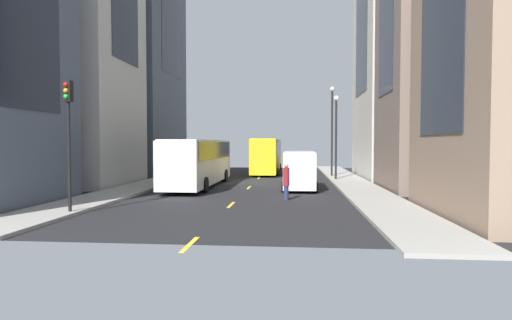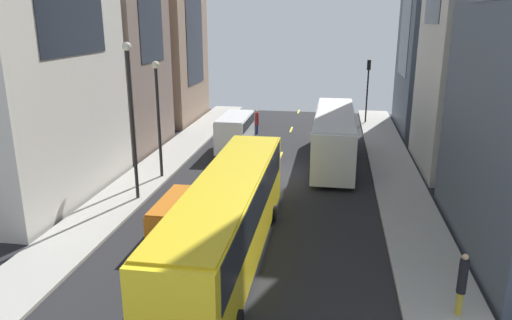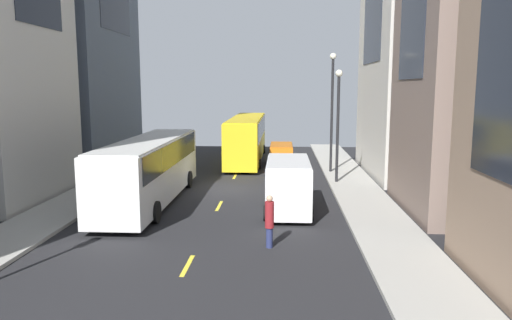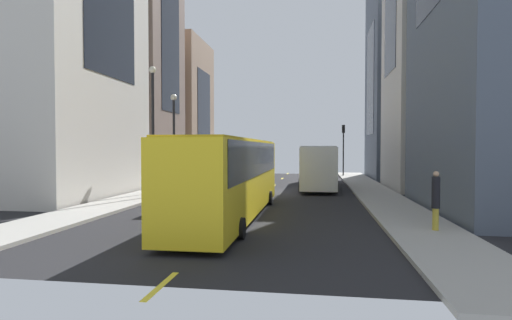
{
  "view_description": "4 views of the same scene",
  "coord_description": "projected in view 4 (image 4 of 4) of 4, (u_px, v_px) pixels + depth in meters",
  "views": [
    {
      "loc": [
        3.18,
        -33.5,
        3.08
      ],
      "look_at": [
        -0.35,
        5.08,
        1.6
      ],
      "focal_mm": 29.46,
      "sensor_mm": 36.0,
      "label": 1
    },
    {
      "loc": [
        -3.59,
        28.79,
        9.56
      ],
      "look_at": [
        0.26,
        5.1,
        2.41
      ],
      "focal_mm": 33.98,
      "sensor_mm": 36.0,
      "label": 2
    },
    {
      "loc": [
        3.19,
        -28.26,
        6.04
      ],
      "look_at": [
        1.53,
        2.6,
        1.38
      ],
      "focal_mm": 34.01,
      "sensor_mm": 36.0,
      "label": 3
    },
    {
      "loc": [
        -3.54,
        29.79,
        3.18
      ],
      "look_at": [
        0.45,
        3.17,
        2.41
      ],
      "focal_mm": 28.28,
      "sensor_mm": 36.0,
      "label": 4
    }
  ],
  "objects": [
    {
      "name": "ground_plane",
      "position": [
        268.0,
        191.0,
        30.06
      ],
      "size": [
        42.1,
        42.1,
        0.0
      ],
      "primitive_type": "plane",
      "color": "black"
    },
    {
      "name": "sidewalk_west",
      "position": [
        373.0,
        192.0,
        28.94
      ],
      "size": [
        2.92,
        44.0,
        0.15
      ],
      "primitive_type": "cube",
      "color": "#9E9B93",
      "rests_on": "ground"
    },
    {
      "name": "sidewalk_east",
      "position": [
        171.0,
        189.0,
        31.19
      ],
      "size": [
        2.92,
        44.0,
        0.15
      ],
      "primitive_type": "cube",
      "color": "#9E9B93",
      "rests_on": "ground"
    },
    {
      "name": "lane_stripe_0",
      "position": [
        288.0,
        174.0,
        50.82
      ],
      "size": [
        0.16,
        2.0,
        0.01
      ],
      "primitive_type": "cube",
      "color": "yellow",
      "rests_on": "ground"
    },
    {
      "name": "lane_stripe_1",
      "position": [
        282.0,
        178.0,
        42.52
      ],
      "size": [
        0.16,
        2.0,
        0.01
      ],
      "primitive_type": "cube",
      "color": "yellow",
      "rests_on": "ground"
    },
    {
      "name": "lane_stripe_2",
      "position": [
        274.0,
        186.0,
        34.22
      ],
      "size": [
        0.16,
        2.0,
        0.01
      ],
      "primitive_type": "cube",
      "color": "yellow",
      "rests_on": "ground"
    },
    {
      "name": "lane_stripe_3",
      "position": [
        261.0,
        198.0,
        25.91
      ],
      "size": [
        0.16,
        2.0,
        0.01
      ],
      "primitive_type": "cube",
      "color": "yellow",
      "rests_on": "ground"
    },
    {
      "name": "lane_stripe_4",
      "position": [
        234.0,
        221.0,
        17.61
      ],
      "size": [
        0.16,
        2.0,
        0.01
      ],
      "primitive_type": "cube",
      "color": "yellow",
      "rests_on": "ground"
    },
    {
      "name": "lane_stripe_5",
      "position": [
        161.0,
        286.0,
        9.3
      ],
      "size": [
        0.16,
        2.0,
        0.01
      ],
      "primitive_type": "cube",
      "color": "yellow",
      "rests_on": "ground"
    },
    {
      "name": "building_west_0",
      "position": [
        410.0,
        80.0,
        42.48
      ],
      "size": [
        8.22,
        9.78,
        20.8
      ],
      "color": "#4C5666",
      "rests_on": "ground"
    },
    {
      "name": "building_east_0",
      "position": [
        165.0,
        109.0,
        46.94
      ],
      "size": [
        9.38,
        9.22,
        15.52
      ],
      "color": "#937760",
      "rests_on": "ground"
    },
    {
      "name": "building_east_1",
      "position": [
        128.0,
        25.0,
        36.14
      ],
      "size": [
        8.13,
        7.85,
        28.51
      ],
      "color": "#7A665B",
      "rests_on": "ground"
    },
    {
      "name": "city_bus_white",
      "position": [
        318.0,
        163.0,
        32.99
      ],
      "size": [
        2.8,
        12.58,
        3.35
      ],
      "color": "silver",
      "rests_on": "ground"
    },
    {
      "name": "streetcar_yellow",
      "position": [
        232.0,
        171.0,
        18.6
      ],
      "size": [
        2.7,
        14.23,
        3.59
      ],
      "color": "yellow",
      "rests_on": "ground"
    },
    {
      "name": "delivery_van_white",
      "position": [
        236.0,
        167.0,
        35.77
      ],
      "size": [
        2.25,
        5.03,
        2.58
      ],
      "color": "white",
      "rests_on": "ground"
    },
    {
      "name": "car_orange_0",
      "position": [
        189.0,
        190.0,
        21.38
      ],
      "size": [
        1.89,
        4.07,
        1.63
      ],
      "color": "orange",
      "rests_on": "ground"
    },
    {
      "name": "pedestrian_walking_far",
      "position": [
        436.0,
        198.0,
        14.91
      ],
      "size": [
        0.3,
        0.3,
        2.19
      ],
      "rotation": [
        0.0,
        0.0,
        1.27
      ],
      "color": "gold",
      "rests_on": "ground"
    },
    {
      "name": "pedestrian_crossing_near",
      "position": [
        254.0,
        169.0,
        40.87
      ],
      "size": [
        0.34,
        0.34,
        2.03
      ],
      "rotation": [
        0.0,
        0.0,
        1.51
      ],
      "color": "navy",
      "rests_on": "ground"
    },
    {
      "name": "traffic_light_near_corner",
      "position": [
        343.0,
        140.0,
        44.98
      ],
      "size": [
        0.32,
        0.44,
        5.66
      ],
      "color": "black",
      "rests_on": "ground"
    },
    {
      "name": "streetlamp_near",
      "position": [
        174.0,
        131.0,
        29.04
      ],
      "size": [
        0.44,
        0.44,
        6.94
      ],
      "color": "black",
      "rests_on": "ground"
    },
    {
      "name": "streetlamp_far",
      "position": [
        153.0,
        118.0,
        25.31
      ],
      "size": [
        0.44,
        0.44,
        8.18
      ],
      "color": "black",
      "rests_on": "ground"
    }
  ]
}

